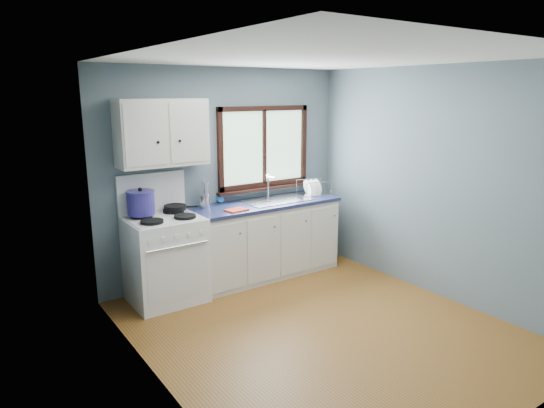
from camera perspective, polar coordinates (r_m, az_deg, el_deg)
floor at (r=4.83m, az=5.78°, el=-14.46°), size 3.20×3.60×0.02m
ceiling at (r=4.30m, az=6.58°, el=16.90°), size 3.20×3.60×0.02m
wall_back at (r=5.86m, az=-5.49°, el=3.49°), size 3.20×0.02×2.50m
wall_front at (r=3.30m, az=27.21°, el=-5.45°), size 3.20×0.02×2.50m
wall_left at (r=3.58m, az=-13.78°, el=-2.95°), size 0.02×3.60×2.50m
wall_right at (r=5.56m, az=18.83°, el=2.35°), size 0.02×3.60×2.50m
gas_range at (r=5.35m, az=-12.47°, el=-6.06°), size 0.76×0.69×1.36m
base_cabinets at (r=5.97m, az=-0.83°, el=-4.57°), size 1.85×0.60×0.88m
countertop at (r=5.84m, az=-0.83°, el=0.02°), size 1.89×0.64×0.04m
sink at (r=5.95m, az=0.60°, el=-0.14°), size 0.84×0.46×0.44m
window at (r=6.07m, az=-0.92°, el=6.03°), size 1.36×0.10×1.03m
upper_cabinets at (r=5.26m, az=-12.79°, el=8.19°), size 0.95×0.35×0.70m
skillet at (r=5.40m, az=-11.29°, el=-0.39°), size 0.39×0.32×0.05m
stockpot at (r=5.24m, az=-15.17°, el=0.18°), size 0.36×0.36×0.29m
utensil_crock at (r=5.60m, az=-7.95°, el=0.35°), size 0.15×0.15×0.38m
thermos at (r=5.61m, az=-7.79°, el=1.10°), size 0.08×0.08×0.29m
soap_bottle at (r=5.79m, az=-5.97°, el=1.22°), size 0.10×0.10×0.23m
dish_towel at (r=5.43m, az=-4.21°, el=-0.71°), size 0.25×0.19×0.02m
dish_rack at (r=6.29m, az=4.86°, el=1.60°), size 0.42×0.35×0.20m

